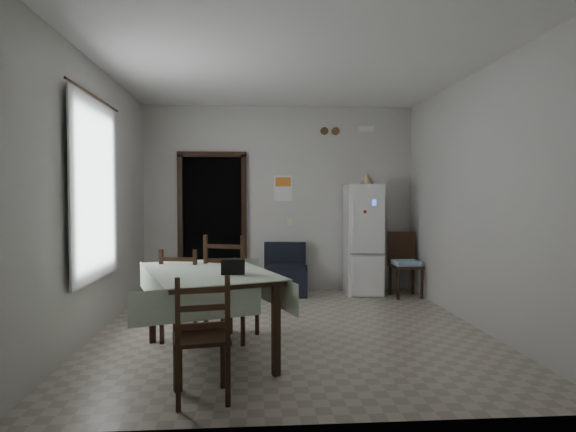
# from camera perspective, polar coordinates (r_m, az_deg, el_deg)

# --- Properties ---
(ground) EXTENTS (4.50, 4.50, 0.00)m
(ground) POSITION_cam_1_polar(r_m,az_deg,el_deg) (5.50, 0.39, -13.32)
(ground) COLOR #A59A87
(ground) RESTS_ON ground
(ceiling) EXTENTS (4.20, 4.50, 0.02)m
(ceiling) POSITION_cam_1_polar(r_m,az_deg,el_deg) (5.50, 0.40, 17.26)
(ceiling) COLOR white
(ceiling) RESTS_ON ground
(wall_back) EXTENTS (4.20, 0.02, 2.90)m
(wall_back) POSITION_cam_1_polar(r_m,az_deg,el_deg) (7.55, -0.97, 2.01)
(wall_back) COLOR beige
(wall_back) RESTS_ON ground
(wall_front) EXTENTS (4.20, 0.02, 2.90)m
(wall_front) POSITION_cam_1_polar(r_m,az_deg,el_deg) (3.07, 3.77, 1.83)
(wall_front) COLOR beige
(wall_front) RESTS_ON ground
(wall_left) EXTENTS (0.02, 4.50, 2.90)m
(wall_left) POSITION_cam_1_polar(r_m,az_deg,el_deg) (5.55, -21.79, 1.81)
(wall_left) COLOR beige
(wall_left) RESTS_ON ground
(wall_right) EXTENTS (0.02, 4.50, 2.90)m
(wall_right) POSITION_cam_1_polar(r_m,az_deg,el_deg) (5.86, 21.34, 1.83)
(wall_right) COLOR beige
(wall_right) RESTS_ON ground
(doorway) EXTENTS (1.06, 0.52, 2.22)m
(doorway) POSITION_cam_1_polar(r_m,az_deg,el_deg) (7.78, -8.80, -0.88)
(doorway) COLOR black
(doorway) RESTS_ON ground
(window_recess) EXTENTS (0.10, 1.20, 1.60)m
(window_recess) POSITION_cam_1_polar(r_m,az_deg,el_deg) (5.37, -22.95, 2.86)
(window_recess) COLOR silver
(window_recess) RESTS_ON ground
(curtain) EXTENTS (0.02, 1.45, 1.85)m
(curtain) POSITION_cam_1_polar(r_m,az_deg,el_deg) (5.34, -21.83, 2.88)
(curtain) COLOR silver
(curtain) RESTS_ON ground
(curtain_rod) EXTENTS (0.02, 1.60, 0.02)m
(curtain_rod) POSITION_cam_1_polar(r_m,az_deg,el_deg) (5.43, -21.87, 12.95)
(curtain_rod) COLOR black
(curtain_rod) RESTS_ON ground
(calendar) EXTENTS (0.28, 0.02, 0.40)m
(calendar) POSITION_cam_1_polar(r_m,az_deg,el_deg) (7.54, -0.59, 3.30)
(calendar) COLOR white
(calendar) RESTS_ON ground
(calendar_image) EXTENTS (0.24, 0.01, 0.14)m
(calendar_image) POSITION_cam_1_polar(r_m,az_deg,el_deg) (7.54, -0.59, 4.06)
(calendar_image) COLOR orange
(calendar_image) RESTS_ON ground
(light_switch) EXTENTS (0.08, 0.02, 0.12)m
(light_switch) POSITION_cam_1_polar(r_m,az_deg,el_deg) (7.56, 0.17, -0.65)
(light_switch) COLOR beige
(light_switch) RESTS_ON ground
(vent_left) EXTENTS (0.12, 0.03, 0.12)m
(vent_left) POSITION_cam_1_polar(r_m,az_deg,el_deg) (7.68, 4.33, 10.01)
(vent_left) COLOR #513C20
(vent_left) RESTS_ON ground
(vent_right) EXTENTS (0.12, 0.03, 0.12)m
(vent_right) POSITION_cam_1_polar(r_m,az_deg,el_deg) (7.71, 5.67, 9.98)
(vent_right) COLOR #513C20
(vent_right) RESTS_ON ground
(emergency_light) EXTENTS (0.25, 0.07, 0.09)m
(emergency_light) POSITION_cam_1_polar(r_m,az_deg,el_deg) (7.78, 9.17, 10.11)
(emergency_light) COLOR white
(emergency_light) RESTS_ON ground
(fridge) EXTENTS (0.56, 0.56, 1.67)m
(fridge) POSITION_cam_1_polar(r_m,az_deg,el_deg) (7.44, 8.90, -2.75)
(fridge) COLOR white
(fridge) RESTS_ON ground
(tan_cone) EXTENTS (0.21, 0.21, 0.17)m
(tan_cone) POSITION_cam_1_polar(r_m,az_deg,el_deg) (7.37, 9.32, 4.37)
(tan_cone) COLOR tan
(tan_cone) RESTS_ON fridge
(navy_seat) EXTENTS (0.71, 0.69, 0.78)m
(navy_seat) POSITION_cam_1_polar(r_m,az_deg,el_deg) (7.32, -0.23, -6.33)
(navy_seat) COLOR black
(navy_seat) RESTS_ON ground
(corner_chair) EXTENTS (0.43, 0.43, 0.96)m
(corner_chair) POSITION_cam_1_polar(r_m,az_deg,el_deg) (7.37, 13.78, -5.63)
(corner_chair) COLOR black
(corner_chair) RESTS_ON ground
(dining_table) EXTENTS (1.47, 1.80, 0.81)m
(dining_table) POSITION_cam_1_polar(r_m,az_deg,el_deg) (4.56, -9.50, -11.38)
(dining_table) COLOR #B4C9AC
(dining_table) RESTS_ON ground
(black_bag) EXTENTS (0.21, 0.13, 0.13)m
(black_bag) POSITION_cam_1_polar(r_m,az_deg,el_deg) (4.22, -6.55, -5.97)
(black_bag) COLOR black
(black_bag) RESTS_ON dining_table
(dining_chair_far_left) EXTENTS (0.49, 0.49, 0.95)m
(dining_chair_far_left) POSITION_cam_1_polar(r_m,az_deg,el_deg) (5.14, -12.17, -9.01)
(dining_chair_far_left) COLOR black
(dining_chair_far_left) RESTS_ON ground
(dining_chair_far_right) EXTENTS (0.61, 0.61, 1.10)m
(dining_chair_far_right) POSITION_cam_1_polar(r_m,az_deg,el_deg) (5.08, -6.64, -8.29)
(dining_chair_far_right) COLOR black
(dining_chair_far_right) RESTS_ON ground
(dining_chair_near_head) EXTENTS (0.46, 0.46, 0.93)m
(dining_chair_near_head) POSITION_cam_1_polar(r_m,az_deg,el_deg) (3.65, -10.22, -13.85)
(dining_chair_near_head) COLOR black
(dining_chair_near_head) RESTS_ON ground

